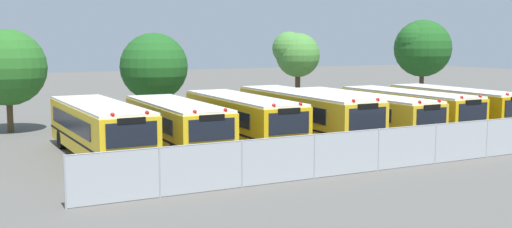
{
  "coord_description": "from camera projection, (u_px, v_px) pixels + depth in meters",
  "views": [
    {
      "loc": [
        -17.42,
        -27.86,
        5.4
      ],
      "look_at": [
        -3.02,
        0.0,
        1.6
      ],
      "focal_mm": 42.41,
      "sensor_mm": 36.0,
      "label": 1
    }
  ],
  "objects": [
    {
      "name": "school_bus_3",
      "position": [
        305.0,
        114.0,
        33.04
      ],
      "size": [
        2.72,
        11.47,
        2.75
      ],
      "rotation": [
        0.0,
        0.0,
        3.13
      ],
      "color": "yellow",
      "rests_on": "ground_plane"
    },
    {
      "name": "school_bus_4",
      "position": [
        359.0,
        112.0,
        34.92
      ],
      "size": [
        2.75,
        11.66,
        2.5
      ],
      "rotation": [
        0.0,
        0.0,
        3.17
      ],
      "color": "yellow",
      "rests_on": "ground_plane"
    },
    {
      "name": "school_bus_1",
      "position": [
        176.0,
        124.0,
        29.67
      ],
      "size": [
        2.75,
        9.58,
        2.55
      ],
      "rotation": [
        0.0,
        0.0,
        3.13
      ],
      "color": "yellow",
      "rests_on": "ground_plane"
    },
    {
      "name": "school_bus_6",
      "position": [
        454.0,
        105.0,
        38.22
      ],
      "size": [
        2.61,
        9.9,
        2.54
      ],
      "rotation": [
        0.0,
        0.0,
        3.13
      ],
      "color": "#EAA80C",
      "rests_on": "ground_plane"
    },
    {
      "name": "tree_1",
      "position": [
        155.0,
        67.0,
        38.89
      ],
      "size": [
        4.37,
        4.37,
        5.93
      ],
      "color": "#4C3823",
      "rests_on": "ground_plane"
    },
    {
      "name": "school_bus_5",
      "position": [
        408.0,
        109.0,
        36.31
      ],
      "size": [
        2.83,
        10.1,
        2.54
      ],
      "rotation": [
        0.0,
        0.0,
        3.17
      ],
      "color": "yellow",
      "rests_on": "ground_plane"
    },
    {
      "name": "school_bus_2",
      "position": [
        242.0,
        118.0,
        31.44
      ],
      "size": [
        2.74,
        10.3,
        2.66
      ],
      "rotation": [
        0.0,
        0.0,
        3.12
      ],
      "color": "yellow",
      "rests_on": "ground_plane"
    },
    {
      "name": "tree_2",
      "position": [
        295.0,
        53.0,
        44.19
      ],
      "size": [
        3.47,
        3.23,
        6.09
      ],
      "color": "#4C3823",
      "rests_on": "ground_plane"
    },
    {
      "name": "ground_plane",
      "position": [
        305.0,
        140.0,
        33.16
      ],
      "size": [
        160.0,
        160.0,
        0.0
      ],
      "primitive_type": "plane",
      "color": "#595651"
    },
    {
      "name": "chainlink_fence",
      "position": [
        408.0,
        146.0,
        25.9
      ],
      "size": [
        28.58,
        0.07,
        1.79
      ],
      "color": "#9EA0A3",
      "rests_on": "ground_plane"
    },
    {
      "name": "school_bus_0",
      "position": [
        100.0,
        128.0,
        28.09
      ],
      "size": [
        2.85,
        10.22,
        2.65
      ],
      "rotation": [
        0.0,
        0.0,
        3.17
      ],
      "color": "yellow",
      "rests_on": "ground_plane"
    },
    {
      "name": "tree_3",
      "position": [
        421.0,
        47.0,
        47.98
      ],
      "size": [
        4.54,
        4.54,
        7.09
      ],
      "color": "#4C3823",
      "rests_on": "ground_plane"
    },
    {
      "name": "tree_0",
      "position": [
        9.0,
        66.0,
        35.51
      ],
      "size": [
        4.51,
        4.51,
        6.11
      ],
      "color": "#4C3823",
      "rests_on": "ground_plane"
    }
  ]
}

